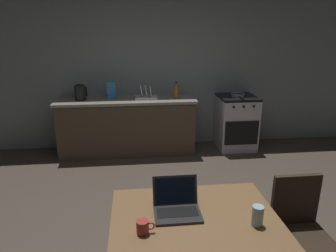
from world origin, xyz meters
TOP-DOWN VIEW (x-y plane):
  - ground_plane at (0.00, 0.00)m, footprint 12.00×12.00m
  - back_wall at (0.30, 2.52)m, footprint 6.40×0.10m
  - kitchen_counter at (-0.57, 2.17)m, footprint 2.16×0.64m
  - stove_oven at (1.23, 2.16)m, footprint 0.60×0.62m
  - dining_table at (-0.06, -0.82)m, footprint 1.14×0.85m
  - chair at (0.79, -0.69)m, footprint 0.40×0.40m
  - laptop at (-0.17, -0.74)m, footprint 0.32×0.29m
  - electric_kettle at (-1.26, 2.17)m, footprint 0.19×0.17m
  - bottle at (0.21, 2.12)m, footprint 0.07×0.07m
  - frying_pan at (1.22, 2.14)m, footprint 0.23×0.40m
  - coffee_mug at (-0.42, -0.95)m, footprint 0.12×0.08m
  - drinking_glass at (0.32, -0.95)m, footprint 0.07×0.07m
  - cereal_box at (-0.79, 2.19)m, footprint 0.13×0.05m
  - dish_rack at (-0.26, 2.17)m, footprint 0.34×0.26m

SIDE VIEW (x-z plane):
  - ground_plane at x=0.00m, z-range 0.00..0.00m
  - stove_oven at x=1.23m, z-range 0.00..0.88m
  - kitchen_counter at x=-0.57m, z-range 0.00..0.89m
  - chair at x=0.79m, z-range 0.06..0.93m
  - dining_table at x=-0.06m, z-range 0.29..1.01m
  - coffee_mug at x=-0.42m, z-range 0.72..0.81m
  - laptop at x=-0.17m, z-range 0.66..0.88m
  - drinking_glass at x=0.32m, z-range 0.72..0.86m
  - frying_pan at x=1.22m, z-range 0.89..0.93m
  - dish_rack at x=-0.26m, z-range 0.83..1.04m
  - electric_kettle at x=-1.26m, z-range 0.88..1.12m
  - bottle at x=0.21m, z-range 0.88..1.13m
  - cereal_box at x=-0.79m, z-range 0.89..1.15m
  - back_wall at x=0.30m, z-range 0.00..2.69m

